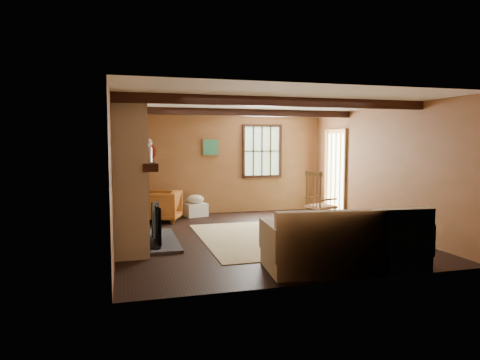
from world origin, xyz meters
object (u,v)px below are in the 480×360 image
object	(u,v)px
fireplace	(131,179)
rocking_chair	(319,205)
armchair	(162,206)
laundry_basket	(195,210)
sofa	(345,247)

from	to	relation	value
fireplace	rocking_chair	world-z (taller)	fireplace
rocking_chair	armchair	xyz separation A→B (m)	(-2.91, 1.70, -0.16)
rocking_chair	laundry_basket	xyz separation A→B (m)	(-2.12, 2.12, -0.34)
fireplace	laundry_basket	distance (m)	2.97
laundry_basket	armchair	world-z (taller)	armchair
laundry_basket	sofa	bearing A→B (deg)	-74.98
fireplace	laundry_basket	size ratio (longest dim) A/B	4.80
fireplace	armchair	size ratio (longest dim) A/B	3.27
sofa	laundry_basket	size ratio (longest dim) A/B	4.44
sofa	rocking_chair	bearing A→B (deg)	77.29
rocking_chair	laundry_basket	bearing A→B (deg)	29.70
laundry_basket	armchair	distance (m)	0.91
fireplace	laundry_basket	world-z (taller)	fireplace
rocking_chair	laundry_basket	distance (m)	3.01
sofa	armchair	size ratio (longest dim) A/B	3.03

